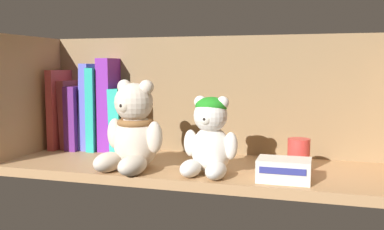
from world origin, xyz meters
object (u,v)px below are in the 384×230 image
Objects in this scene: book_5 at (111,104)px; book_7 at (135,118)px; book_4 at (101,109)px; pillar_candle at (299,155)px; book_1 at (73,114)px; small_product_box at (284,170)px; book_3 at (92,106)px; book_0 at (65,108)px; book_6 at (124,119)px; teddy_bear_larger at (133,131)px; teddy_bear_smaller at (210,137)px; book_2 at (82,117)px.

book_5 is 7.27cm from book_7.
book_4 is 51.78cm from pillar_candle.
small_product_box is at bearing -19.05° from book_1.
book_0 is at bearing 180.00° from book_3.
book_6 is at bearing 0.00° from book_4.
small_product_box is at bearing -18.37° from book_0.
book_1 is at bearing 144.03° from teddy_bear_larger.
book_1 is 17.74cm from book_7.
book_3 is 40.39cm from teddy_bear_smaller.
book_7 is (6.49, 0.00, -3.29)cm from book_5.
small_product_box is (14.54, -1.51, -5.20)cm from teddy_bear_smaller.
small_product_box is at bearing -1.54° from teddy_bear_larger.
book_6 is 45.26cm from pillar_candle.
book_4 reaches higher than teddy_bear_larger.
book_5 reaches higher than pillar_candle.
book_4 is 3.15× the size of pillar_candle.
book_2 is 0.70× the size of book_5.
book_3 reaches higher than small_product_box.
book_2 is 5.84cm from book_4.
book_4 is at bearing 151.88° from teddy_bear_smaller.
book_4 is 1.13× the size of teddy_bear_larger.
teddy_bear_larger is at bearing -177.57° from teddy_bear_smaller.
small_product_box is at bearing -22.00° from book_4.
teddy_bear_smaller is (27.14, -17.93, -0.55)cm from book_6.
book_7 is at bearing -0.00° from book_2.
book_0 is 62.18cm from small_product_box.
book_4 reaches higher than book_7.
book_2 is at bearing 140.79° from teddy_bear_larger.
book_3 is 27.43cm from teddy_bear_larger.
teddy_bear_larger reaches higher than book_6.
book_3 is at bearing 180.00° from book_4.
small_product_box is (53.46, -19.44, -5.98)cm from book_2.
pillar_candle is 0.68× the size of small_product_box.
book_5 is (3.05, 0.00, 1.19)cm from book_4.
book_5 reaches higher than teddy_bear_smaller.
book_7 is (9.54, 0.00, -2.11)cm from book_4.
pillar_candle is (32.80, 8.33, -4.59)cm from teddy_bear_larger.
pillar_candle is (47.20, -10.28, -8.28)cm from book_5.
book_5 is at bearing 156.66° from small_product_box.
book_1 is 1.81× the size of small_product_box.
book_7 is at bearing 0.00° from book_6.
book_5 is 1.50× the size of teddy_bear_smaller.
book_0 is 0.87× the size of book_5.
book_1 is at bearing 170.02° from pillar_candle.
book_7 is at bearing 0.00° from book_5.
book_3 reaches higher than book_4.
book_0 is 2.08× the size of small_product_box.
book_2 is 4.05cm from book_3.
book_2 is 0.88× the size of teddy_bear_larger.
book_2 is 14.90cm from book_7.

